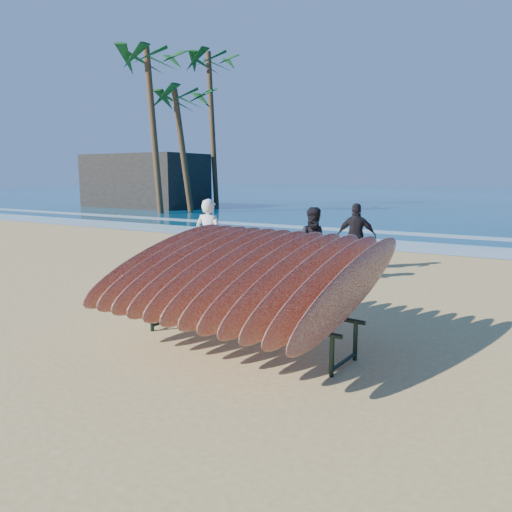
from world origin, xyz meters
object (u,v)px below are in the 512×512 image
at_px(palm_left, 151,62).
at_px(palm_right, 212,65).
at_px(surfboard_rack, 245,273).
at_px(person_white, 209,238).
at_px(building, 145,181).
at_px(palm_mid, 182,100).
at_px(person_dark_b, 356,237).
at_px(person_dark_a, 315,245).

xyz_separation_m(palm_left, palm_right, (-1.02, 7.15, 1.22)).
xyz_separation_m(surfboard_rack, person_white, (-3.14, 3.44, -0.11)).
xyz_separation_m(building, palm_right, (4.15, 2.58, 7.97)).
bearing_deg(palm_mid, person_dark_b, -38.51).
height_order(person_dark_b, building, building).
xyz_separation_m(person_white, person_dark_b, (2.52, 2.61, -0.08)).
bearing_deg(person_white, palm_right, -62.55).
xyz_separation_m(person_dark_a, palm_mid, (-15.24, 14.20, 5.83)).
distance_m(person_dark_a, palm_right, 27.52).
xyz_separation_m(building, palm_left, (5.17, -4.57, 6.75)).
bearing_deg(person_dark_a, person_dark_b, 50.80).
height_order(palm_mid, palm_right, palm_right).
bearing_deg(person_dark_b, palm_mid, -55.30).
bearing_deg(person_dark_a, person_white, 165.42).
distance_m(person_dark_a, palm_mid, 21.64).
distance_m(person_dark_b, building, 26.27).
bearing_deg(palm_right, palm_left, -81.92).
relative_size(person_dark_a, person_dark_b, 1.00).
bearing_deg(building, palm_right, 31.88).
height_order(person_dark_a, palm_right, palm_right).
bearing_deg(person_dark_a, palm_right, 98.78).
relative_size(surfboard_rack, building, 0.40).
bearing_deg(surfboard_rack, palm_mid, 135.23).
distance_m(surfboard_rack, person_dark_b, 6.08).
bearing_deg(palm_mid, person_dark_a, -42.98).
bearing_deg(palm_left, building, 138.53).
xyz_separation_m(surfboard_rack, building, (-22.01, 21.25, 0.87)).
relative_size(person_dark_b, palm_mid, 0.22).
height_order(surfboard_rack, building, building).
height_order(surfboard_rack, palm_mid, palm_mid).
relative_size(person_dark_a, palm_right, 0.15).
height_order(surfboard_rack, person_white, person_white).
xyz_separation_m(person_dark_b, building, (-21.39, 15.20, 1.05)).
height_order(palm_left, palm_mid, palm_left).
xyz_separation_m(person_white, building, (-18.87, 17.81, 0.98)).
bearing_deg(person_white, building, -51.71).
relative_size(person_dark_a, building, 0.19).
distance_m(building, palm_mid, 8.13).
bearing_deg(building, person_white, -43.34).
height_order(person_dark_a, palm_mid, palm_mid).
bearing_deg(person_dark_b, person_white, 29.17).
bearing_deg(palm_mid, palm_left, -113.98).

